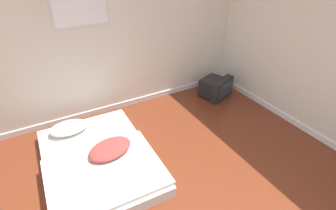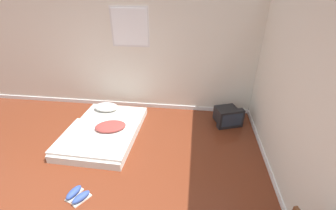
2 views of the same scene
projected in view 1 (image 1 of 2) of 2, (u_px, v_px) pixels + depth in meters
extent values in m
cube|color=silver|center=(66.00, 38.00, 3.60)|extent=(8.08, 0.06, 2.60)
cube|color=white|center=(83.00, 115.00, 4.23)|extent=(8.08, 0.02, 0.09)
cube|color=silver|center=(98.00, 160.00, 3.32)|extent=(1.30, 1.83, 0.14)
ellipsoid|color=white|center=(69.00, 128.00, 3.67)|extent=(0.53, 0.35, 0.14)
cube|color=silver|center=(105.00, 172.00, 3.02)|extent=(1.31, 1.07, 0.05)
ellipsoid|color=#993D38|center=(110.00, 149.00, 3.27)|extent=(0.65, 0.54, 0.11)
cube|color=black|center=(212.00, 86.00, 4.81)|extent=(0.51, 0.43, 0.30)
cube|color=black|center=(222.00, 89.00, 4.69)|extent=(0.54, 0.30, 0.38)
cube|color=#283342|center=(226.00, 90.00, 4.64)|extent=(0.40, 0.15, 0.27)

